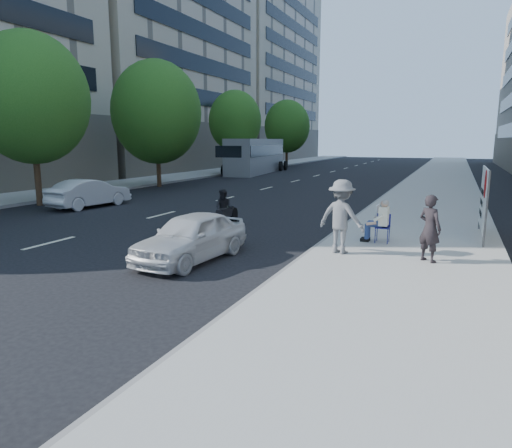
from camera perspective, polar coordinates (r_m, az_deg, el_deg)
The scene contains 17 objects.
ground at distance 10.15m, azimuth -7.63°, elevation -7.96°, with size 160.00×160.00×0.00m, color black.
near_sidewalk at distance 28.40m, azimuth 21.36°, elevation 3.44°, with size 5.00×120.00×0.15m, color #ABA9A0.
far_sidewalk at distance 35.78m, azimuth -14.12°, elevation 5.15°, with size 4.50×120.00×0.15m, color #ABA9A0.
far_bldg_mid at distance 56.57m, azimuth -17.18°, elevation 24.15°, with size 22.00×26.00×34.00m, color #C4AF93.
far_bldg_north at distance 79.21m, azimuth -3.09°, elevation 18.29°, with size 22.00×28.00×28.00m, color #C4AF93.
tree_far_b at distance 24.85m, azimuth -26.32°, elevation 13.89°, with size 5.40×5.40×8.24m.
tree_far_c at distance 32.27m, azimuth -12.33°, elevation 13.48°, with size 6.00×6.00×8.47m.
tree_far_d at distance 42.59m, azimuth -2.63°, elevation 12.73°, with size 4.80×4.80×7.65m.
tree_far_e at distance 55.49m, azimuth 3.90°, elevation 12.08°, with size 5.40×5.40×7.89m.
seated_protester at distance 14.16m, azimuth 15.17°, elevation 0.68°, with size 0.83×1.12×1.31m.
jogger at distance 12.53m, azimuth 10.62°, elevation 0.92°, with size 1.29×0.74×2.00m, color slate.
pedestrian_woman at distance 12.25m, azimuth 20.90°, elevation -0.50°, with size 0.62×0.41×1.71m, color black.
protest_banner at distance 15.95m, azimuth 26.56°, elevation 2.92°, with size 0.08×3.06×2.20m.
white_sedan_near at distance 12.29m, azimuth -8.10°, elevation -1.58°, with size 1.53×3.81×1.30m, color silver.
white_sedan_mid at distance 23.37m, azimuth -20.10°, elevation 3.64°, with size 1.42×4.09×1.35m, color silver.
motorcycle at distance 16.83m, azimuth -3.98°, elevation 1.71°, with size 0.75×2.05×1.42m.
bus at distance 45.17m, azimuth 0.04°, elevation 8.49°, with size 3.95×12.30×3.30m.
Camera 1 is at (5.04, -8.21, 3.19)m, focal length 32.00 mm.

